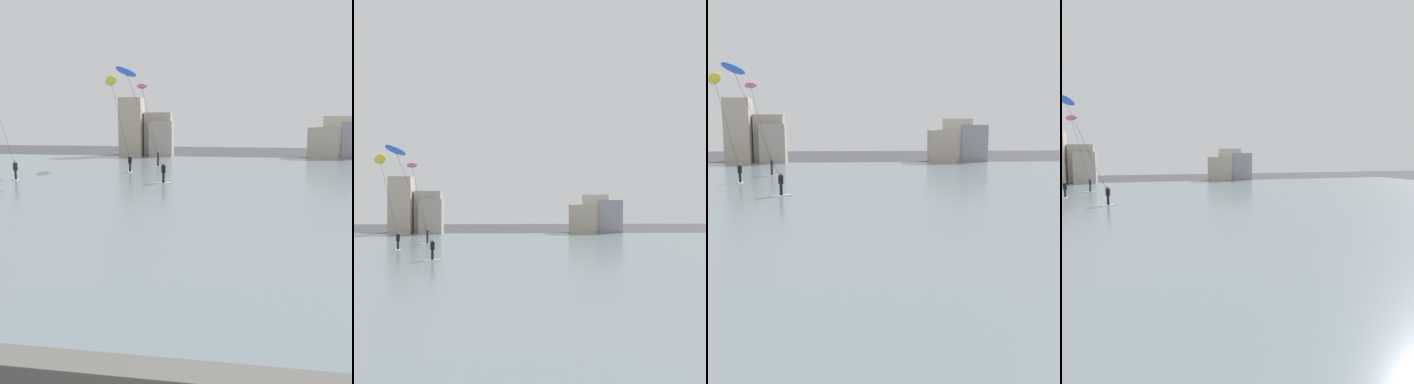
# 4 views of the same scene
# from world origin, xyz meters

# --- Properties ---
(water_bay) EXTENTS (84.00, 52.00, 0.10)m
(water_bay) POSITION_xyz_m (0.00, 31.16, 0.05)
(water_bay) COLOR gray
(water_bay) RESTS_ON ground
(far_shore_buildings) EXTENTS (32.73, 4.94, 7.96)m
(far_shore_buildings) POSITION_xyz_m (-2.09, 58.49, 2.70)
(far_shore_buildings) COLOR #B7A893
(far_shore_buildings) RESTS_ON ground
(kitesurfer_blue) EXTENTS (4.28, 3.13, 8.92)m
(kitesurfer_blue) POSITION_xyz_m (-8.58, 31.66, 7.79)
(kitesurfer_blue) COLOR silver
(kitesurfer_blue) RESTS_ON water_bay
(kitesurfer_pink) EXTENTS (3.26, 3.39, 8.58)m
(kitesurfer_pink) POSITION_xyz_m (-10.27, 43.06, 7.67)
(kitesurfer_pink) COLOR silver
(kitesurfer_pink) RESTS_ON water_bay
(kitesurfer_yellow) EXTENTS (2.51, 4.14, 8.86)m
(kitesurfer_yellow) POSITION_xyz_m (-11.58, 36.87, 7.67)
(kitesurfer_yellow) COLOR silver
(kitesurfer_yellow) RESTS_ON water_bay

